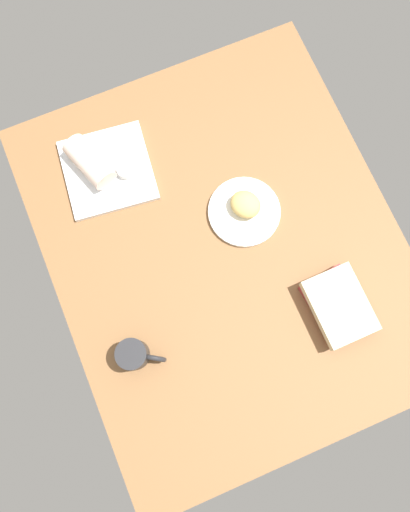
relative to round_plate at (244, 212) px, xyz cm
name	(u,v)px	position (x,y,z in cm)	size (l,w,h in cm)	color
dining_table	(225,250)	(6.99, -8.52, -2.70)	(110.00, 90.00, 4.00)	brown
round_plate	(244,212)	(0.00, 0.00, 0.00)	(19.26, 19.26, 1.40)	white
scone_pastry	(246,204)	(-0.95, 0.55, 3.03)	(8.24, 7.25, 4.66)	tan
square_plate	(108,170)	(-25.07, -29.32, 0.10)	(23.19, 23.19, 1.60)	white
sauce_cup	(126,170)	(-22.28, -24.91, 2.20)	(4.49, 4.49, 2.41)	silver
breakfast_wrap	(90,162)	(-27.29, -32.85, 4.24)	(6.68, 6.68, 14.35)	beige
book_stack	(339,306)	(32.42, 11.44, 2.38)	(19.29, 14.09, 6.01)	#A53338
coffee_mug	(135,355)	(23.80, -40.01, 3.66)	(8.78, 11.21, 8.51)	#262628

